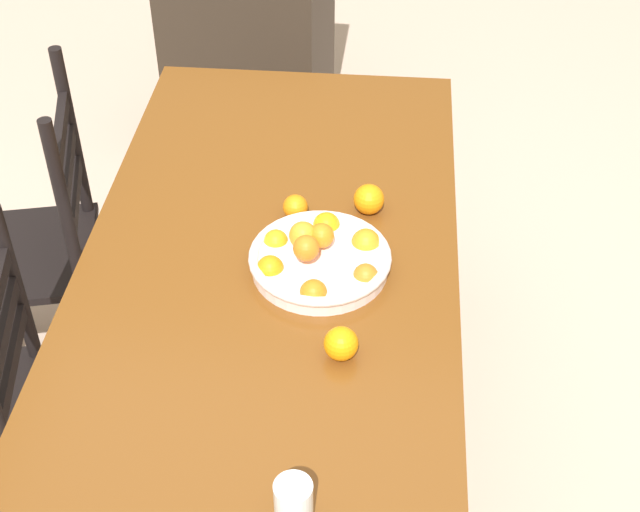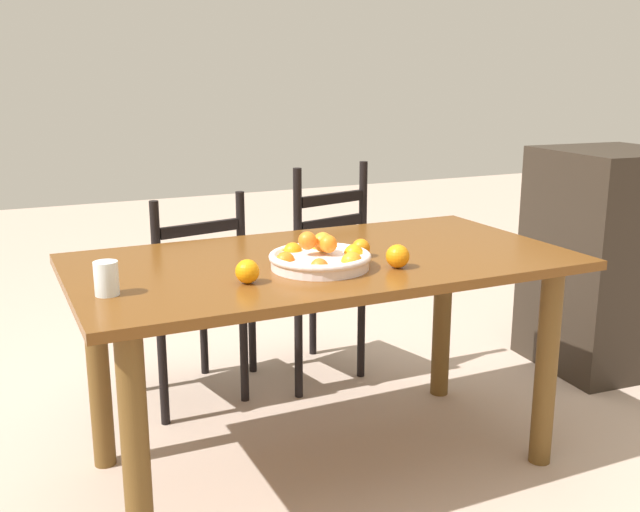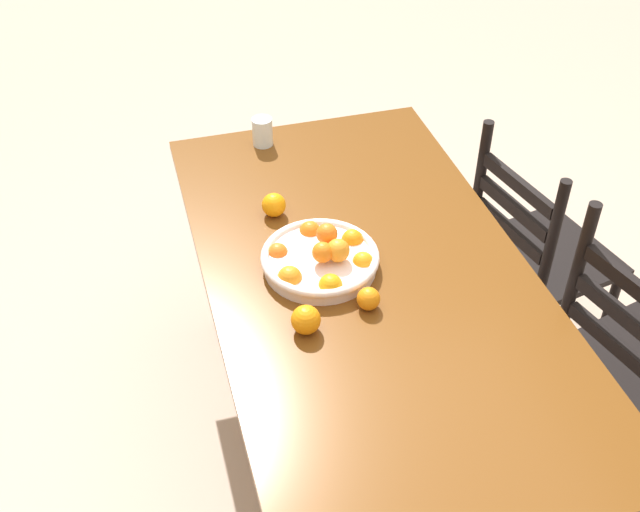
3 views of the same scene
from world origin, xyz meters
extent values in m
plane|color=#BEA592|center=(0.00, 0.00, 0.00)|extent=(12.00, 12.00, 0.00)
cube|color=brown|center=(0.00, 0.00, 0.76)|extent=(1.69, 0.89, 0.03)
cylinder|color=brown|center=(-0.72, -0.33, 0.37)|extent=(0.08, 0.08, 0.74)
cylinder|color=brown|center=(0.72, -0.33, 0.37)|extent=(0.08, 0.08, 0.74)
cylinder|color=brown|center=(-0.72, 0.33, 0.37)|extent=(0.08, 0.08, 0.74)
cylinder|color=brown|center=(0.72, 0.33, 0.37)|extent=(0.08, 0.08, 0.74)
cube|color=black|center=(-0.30, 0.77, 0.42)|extent=(0.50, 0.50, 0.03)
cylinder|color=black|center=(-0.15, 0.99, 0.21)|extent=(0.04, 0.04, 0.41)
cylinder|color=black|center=(-0.52, 0.92, 0.21)|extent=(0.04, 0.04, 0.41)
cylinder|color=black|center=(-0.08, 0.62, 0.21)|extent=(0.04, 0.04, 0.41)
cylinder|color=black|center=(-0.45, 0.55, 0.21)|extent=(0.04, 0.04, 0.41)
cylinder|color=black|center=(-0.08, 0.62, 0.68)|extent=(0.04, 0.04, 0.48)
cylinder|color=black|center=(-0.45, 0.55, 0.68)|extent=(0.04, 0.04, 0.48)
cube|color=black|center=(-0.27, 0.58, 0.61)|extent=(0.34, 0.09, 0.04)
cube|color=black|center=(-0.27, 0.58, 0.70)|extent=(0.34, 0.09, 0.04)
cube|color=black|center=(-0.27, 0.58, 0.79)|extent=(0.34, 0.09, 0.04)
cube|color=black|center=(0.28, 0.78, 0.45)|extent=(0.51, 0.51, 0.03)
cylinder|color=black|center=(0.41, 1.00, 0.22)|extent=(0.04, 0.04, 0.44)
cylinder|color=black|center=(0.06, 0.91, 0.22)|extent=(0.04, 0.04, 0.44)
cylinder|color=black|center=(0.50, 0.64, 0.22)|extent=(0.04, 0.04, 0.44)
cylinder|color=black|center=(0.14, 0.56, 0.22)|extent=(0.04, 0.04, 0.44)
cylinder|color=black|center=(0.50, 0.64, 0.74)|extent=(0.04, 0.04, 0.54)
cylinder|color=black|center=(0.14, 0.56, 0.74)|extent=(0.04, 0.04, 0.54)
cube|color=black|center=(0.32, 0.60, 0.65)|extent=(0.32, 0.10, 0.04)
cube|color=black|center=(0.32, 0.60, 0.76)|extent=(0.32, 0.10, 0.04)
cube|color=black|center=(0.32, 0.60, 0.86)|extent=(0.32, 0.10, 0.04)
cube|color=#2C231A|center=(1.62, 0.30, 0.52)|extent=(0.62, 0.63, 1.04)
cylinder|color=silver|center=(-0.07, -0.12, 0.79)|extent=(0.32, 0.32, 0.04)
torus|color=silver|center=(-0.07, -0.12, 0.81)|extent=(0.33, 0.33, 0.02)
sphere|color=orange|center=(0.05, -0.13, 0.81)|extent=(0.07, 0.07, 0.07)
sphere|color=orange|center=(-0.02, -0.02, 0.81)|extent=(0.06, 0.06, 0.06)
sphere|color=orange|center=(-0.12, -0.01, 0.81)|extent=(0.06, 0.06, 0.06)
sphere|color=orange|center=(-0.19, -0.12, 0.81)|extent=(0.06, 0.06, 0.06)
sphere|color=orange|center=(-0.12, -0.23, 0.81)|extent=(0.06, 0.06, 0.06)
sphere|color=orange|center=(-0.01, -0.23, 0.81)|extent=(0.07, 0.07, 0.07)
sphere|color=orange|center=(-0.10, -0.10, 0.86)|extent=(0.06, 0.06, 0.06)
sphere|color=orange|center=(-0.04, -0.12, 0.85)|extent=(0.06, 0.06, 0.06)
sphere|color=orange|center=(-0.04, -0.08, 0.85)|extent=(0.07, 0.07, 0.07)
sphere|color=orange|center=(-0.34, -0.19, 0.81)|extent=(0.07, 0.07, 0.07)
sphere|color=orange|center=(0.16, -0.23, 0.81)|extent=(0.08, 0.08, 0.08)
sphere|color=orange|center=(0.12, -0.05, 0.81)|extent=(0.06, 0.06, 0.06)
cylinder|color=silver|center=(-0.74, -0.14, 0.82)|extent=(0.07, 0.07, 0.10)
camera|label=1|loc=(-1.66, -0.26, 2.18)|focal=51.35mm
camera|label=2|loc=(-1.04, -2.21, 1.39)|focal=41.45mm
camera|label=3|loc=(1.51, -0.57, 2.21)|focal=43.84mm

